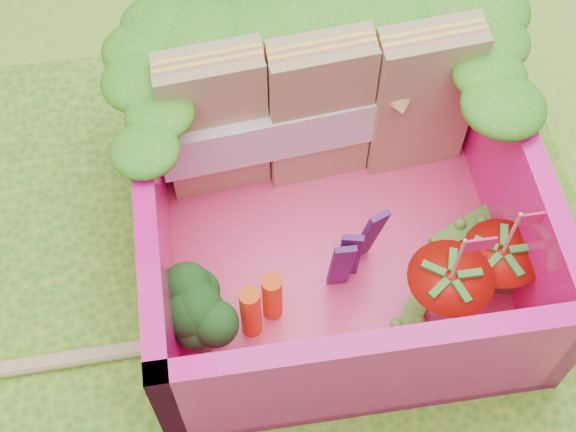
% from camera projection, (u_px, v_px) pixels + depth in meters
% --- Properties ---
extents(ground, '(14.00, 14.00, 0.00)m').
position_uv_depth(ground, '(252.00, 315.00, 2.86)').
color(ground, '#7BC437').
rests_on(ground, ground).
extents(placemat, '(2.60, 2.60, 0.03)m').
position_uv_depth(placemat, '(252.00, 313.00, 2.84)').
color(placemat, '#4C9521').
rests_on(placemat, ground).
extents(bento_floor, '(1.30, 1.30, 0.05)m').
position_uv_depth(bento_floor, '(332.00, 242.00, 2.95)').
color(bento_floor, '#FF417E').
rests_on(bento_floor, placemat).
extents(bento_box, '(1.30, 1.30, 0.55)m').
position_uv_depth(bento_box, '(335.00, 206.00, 2.74)').
color(bento_box, '#FF158F').
rests_on(bento_box, placemat).
extents(lettuce_ruffle, '(1.43, 0.76, 0.11)m').
position_uv_depth(lettuce_ruffle, '(315.00, 35.00, 2.70)').
color(lettuce_ruffle, '#2D7F17').
rests_on(lettuce_ruffle, bento_box).
extents(sandwich_stack, '(1.17, 0.28, 0.64)m').
position_uv_depth(sandwich_stack, '(321.00, 111.00, 2.84)').
color(sandwich_stack, tan).
rests_on(sandwich_stack, bento_floor).
extents(broccoli, '(0.34, 0.34, 0.25)m').
position_uv_depth(broccoli, '(196.00, 315.00, 2.58)').
color(broccoli, '#609146').
rests_on(broccoli, bento_floor).
extents(carrot_sticks, '(0.15, 0.12, 0.26)m').
position_uv_depth(carrot_sticks, '(261.00, 305.00, 2.65)').
color(carrot_sticks, '#D75D12').
rests_on(carrot_sticks, bento_floor).
extents(purple_wedges, '(0.19, 0.13, 0.38)m').
position_uv_depth(purple_wedges, '(353.00, 252.00, 2.68)').
color(purple_wedges, '#501B5E').
rests_on(purple_wedges, bento_floor).
extents(strawberry_left, '(0.28, 0.28, 0.52)m').
position_uv_depth(strawberry_left, '(444.00, 296.00, 2.65)').
color(strawberry_left, red).
rests_on(strawberry_left, bento_floor).
extents(strawberry_right, '(0.26, 0.26, 0.50)m').
position_uv_depth(strawberry_right, '(494.00, 270.00, 2.71)').
color(strawberry_right, red).
rests_on(strawberry_right, bento_floor).
extents(snap_peas, '(0.60, 0.60, 0.05)m').
position_uv_depth(snap_peas, '(455.00, 277.00, 2.82)').
color(snap_peas, green).
rests_on(snap_peas, bento_floor).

